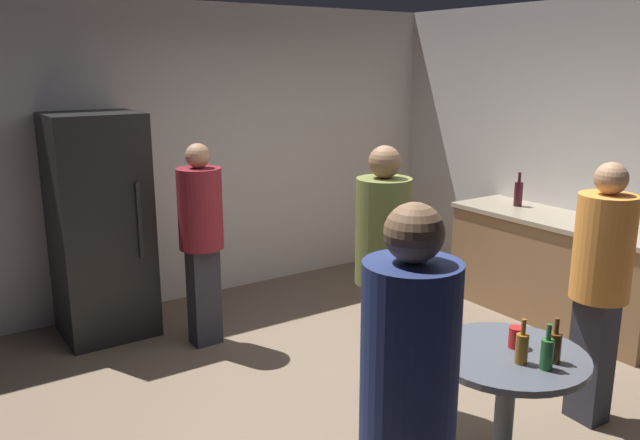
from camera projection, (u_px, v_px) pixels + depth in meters
ground_plane at (370, 418)px, 4.12m from camera, size 5.20×5.20×0.10m
wall_back at (195, 154)px, 5.91m from camera, size 5.32×0.06×2.70m
wall_side_right at (627, 166)px, 5.22m from camera, size 0.06×5.20×2.70m
refrigerator at (100, 227)px, 5.11m from camera, size 0.70×0.68×1.80m
kitchen_counter at (556, 269)px, 5.51m from camera, size 0.64×1.93×0.90m
kettle at (593, 218)px, 5.09m from camera, size 0.24×0.17×0.18m
wine_bottle_on_counter at (518, 193)px, 5.82m from camera, size 0.08×0.08×0.31m
foreground_table at (507, 372)px, 3.29m from camera, size 0.80×0.80×0.73m
beer_bottle_amber at (522, 347)px, 3.13m from camera, size 0.06×0.06×0.23m
beer_bottle_brown at (555, 346)px, 3.14m from camera, size 0.06×0.06×0.23m
beer_bottle_green at (547, 353)px, 3.07m from camera, size 0.06×0.06×0.23m
plastic_cup_red at (516, 337)px, 3.31m from camera, size 0.08×0.08×0.11m
person_in_maroon_shirt at (201, 230)px, 4.90m from camera, size 0.35×0.35×1.59m
person_in_navy_shirt at (408, 402)px, 2.24m from camera, size 0.48×0.48×1.73m
person_in_olive_shirt at (382, 258)px, 3.98m from camera, size 0.46×0.46×1.69m
person_in_orange_shirt at (601, 275)px, 3.80m from camera, size 0.36×0.36×1.62m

